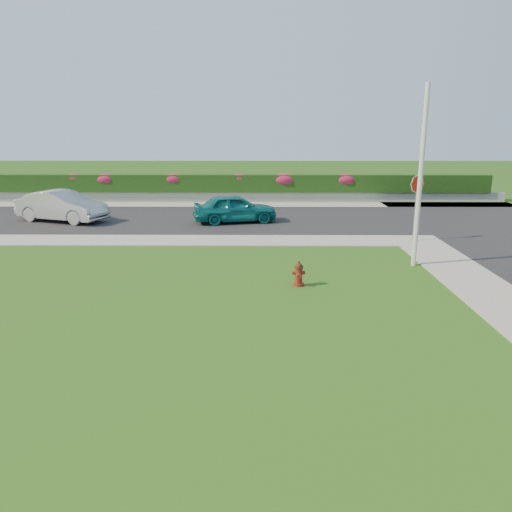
{
  "coord_description": "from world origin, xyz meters",
  "views": [
    {
      "loc": [
        0.4,
        -11.42,
        4.65
      ],
      "look_at": [
        0.29,
        3.02,
        0.9
      ],
      "focal_mm": 35.0,
      "sensor_mm": 36.0,
      "label": 1
    }
  ],
  "objects_px": {
    "sedan_teal": "(235,208)",
    "stop_sign": "(417,192)",
    "sedan_silver": "(62,206)",
    "utility_pole": "(420,178)",
    "fire_hydrant": "(299,274)"
  },
  "relations": [
    {
      "from": "sedan_teal",
      "to": "sedan_silver",
      "type": "height_order",
      "value": "sedan_silver"
    },
    {
      "from": "fire_hydrant",
      "to": "sedan_silver",
      "type": "distance_m",
      "value": 15.14
    },
    {
      "from": "sedan_teal",
      "to": "stop_sign",
      "type": "height_order",
      "value": "stop_sign"
    },
    {
      "from": "fire_hydrant",
      "to": "sedan_silver",
      "type": "bearing_deg",
      "value": 134.27
    },
    {
      "from": "utility_pole",
      "to": "stop_sign",
      "type": "xyz_separation_m",
      "value": [
        1.09,
        3.74,
        -0.93
      ]
    },
    {
      "from": "fire_hydrant",
      "to": "sedan_teal",
      "type": "bearing_deg",
      "value": 100.58
    },
    {
      "from": "fire_hydrant",
      "to": "sedan_silver",
      "type": "relative_size",
      "value": 0.16
    },
    {
      "from": "sedan_silver",
      "to": "utility_pole",
      "type": "height_order",
      "value": "utility_pole"
    },
    {
      "from": "fire_hydrant",
      "to": "sedan_silver",
      "type": "xyz_separation_m",
      "value": [
        -11.09,
        10.3,
        0.44
      ]
    },
    {
      "from": "sedan_teal",
      "to": "utility_pole",
      "type": "height_order",
      "value": "utility_pole"
    },
    {
      "from": "stop_sign",
      "to": "sedan_teal",
      "type": "bearing_deg",
      "value": 143.77
    },
    {
      "from": "sedan_teal",
      "to": "utility_pole",
      "type": "relative_size",
      "value": 0.68
    },
    {
      "from": "sedan_silver",
      "to": "fire_hydrant",
      "type": "bearing_deg",
      "value": -112.94
    },
    {
      "from": "fire_hydrant",
      "to": "sedan_teal",
      "type": "relative_size",
      "value": 0.19
    },
    {
      "from": "sedan_teal",
      "to": "fire_hydrant",
      "type": "bearing_deg",
      "value": -179.14
    }
  ]
}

